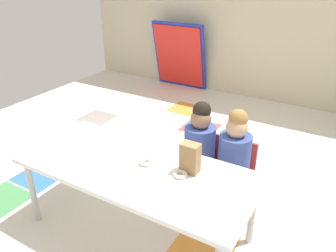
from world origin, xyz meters
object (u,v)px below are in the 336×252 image
(seated_child_middle_seat, at_px, (235,153))
(craft_table, at_px, (136,172))
(paper_bag_brown, at_px, (190,158))
(paper_plate_center_table, at_px, (143,181))
(seated_child_near_camera, at_px, (200,143))
(paper_plate_near_edge, at_px, (146,164))
(donut_powdered_on_plate, at_px, (146,162))
(folded_activity_table, at_px, (179,56))
(donut_powdered_loose, at_px, (180,175))

(seated_child_middle_seat, bearing_deg, craft_table, -130.41)
(paper_bag_brown, xyz_separation_m, paper_plate_center_table, (-0.22, -0.26, -0.11))
(seated_child_middle_seat, xyz_separation_m, paper_bag_brown, (-0.16, -0.47, 0.15))
(seated_child_near_camera, height_order, seated_child_middle_seat, same)
(paper_plate_near_edge, bearing_deg, donut_powdered_on_plate, 0.00)
(folded_activity_table, distance_m, donut_powdered_loose, 3.55)
(craft_table, bearing_deg, folded_activity_table, 113.62)
(craft_table, xyz_separation_m, seated_child_middle_seat, (0.52, 0.61, 0.01))
(seated_child_middle_seat, height_order, donut_powdered_on_plate, seated_child_middle_seat)
(donut_powdered_on_plate, relative_size, donut_powdered_loose, 1.15)
(donut_powdered_on_plate, height_order, donut_powdered_loose, donut_powdered_on_plate)
(craft_table, bearing_deg, donut_powdered_on_plate, 51.35)
(seated_child_middle_seat, distance_m, paper_plate_center_table, 0.83)
(seated_child_middle_seat, bearing_deg, seated_child_near_camera, 180.00)
(paper_plate_center_table, relative_size, donut_powdered_loose, 1.81)
(craft_table, height_order, paper_plate_near_edge, paper_plate_near_edge)
(seated_child_near_camera, height_order, paper_plate_near_edge, seated_child_near_camera)
(donut_powdered_on_plate, bearing_deg, paper_bag_brown, 14.40)
(seated_child_near_camera, relative_size, donut_powdered_on_plate, 8.03)
(seated_child_near_camera, distance_m, donut_powdered_on_plate, 0.58)
(seated_child_near_camera, bearing_deg, paper_plate_near_edge, -106.96)
(paper_bag_brown, height_order, donut_powdered_loose, paper_bag_brown)
(folded_activity_table, distance_m, paper_bag_brown, 3.49)
(paper_bag_brown, bearing_deg, craft_table, -158.56)
(seated_child_near_camera, bearing_deg, craft_table, -109.53)
(paper_plate_center_table, xyz_separation_m, donut_powdered_on_plate, (-0.10, 0.18, 0.02))
(craft_table, xyz_separation_m, seated_child_near_camera, (0.22, 0.61, 0.01))
(craft_table, distance_m, paper_plate_near_edge, 0.09)
(paper_plate_near_edge, bearing_deg, donut_powdered_loose, -1.47)
(folded_activity_table, bearing_deg, craft_table, -66.38)
(seated_child_middle_seat, xyz_separation_m, paper_plate_near_edge, (-0.47, -0.55, 0.04))
(donut_powdered_loose, bearing_deg, folded_activity_table, 118.91)
(paper_bag_brown, xyz_separation_m, donut_powdered_on_plate, (-0.31, -0.08, -0.09))
(folded_activity_table, xyz_separation_m, paper_plate_near_edge, (1.43, -3.10, 0.06))
(seated_child_middle_seat, distance_m, paper_bag_brown, 0.52)
(folded_activity_table, relative_size, donut_powdered_loose, 10.92)
(folded_activity_table, relative_size, donut_powdered_on_plate, 9.50)
(paper_bag_brown, distance_m, paper_plate_near_edge, 0.34)
(seated_child_near_camera, xyz_separation_m, paper_bag_brown, (0.14, -0.47, 0.15))
(seated_child_middle_seat, height_order, paper_plate_near_edge, seated_child_middle_seat)
(craft_table, xyz_separation_m, paper_bag_brown, (0.36, 0.14, 0.16))
(donut_powdered_on_plate, bearing_deg, seated_child_near_camera, 73.04)
(folded_activity_table, distance_m, paper_plate_center_table, 3.62)
(seated_child_near_camera, height_order, donut_powdered_on_plate, seated_child_near_camera)
(paper_bag_brown, bearing_deg, seated_child_near_camera, 106.89)
(paper_plate_center_table, bearing_deg, donut_powdered_on_plate, 117.51)
(folded_activity_table, bearing_deg, paper_bag_brown, -60.00)
(seated_child_middle_seat, distance_m, donut_powdered_loose, 0.59)
(seated_child_near_camera, bearing_deg, donut_powdered_on_plate, -106.96)
(seated_child_middle_seat, distance_m, folded_activity_table, 3.18)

